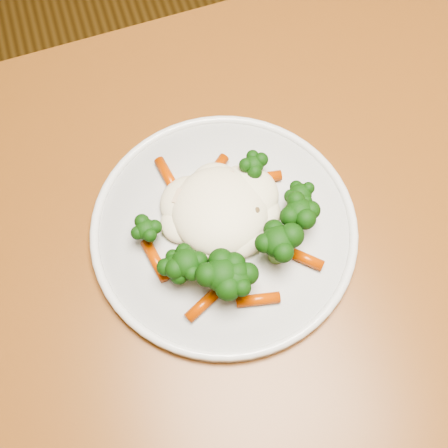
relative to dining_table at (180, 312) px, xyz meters
name	(u,v)px	position (x,y,z in m)	size (l,w,h in m)	color
dining_table	(180,312)	(0.00, 0.00, 0.00)	(1.13, 0.78, 0.75)	brown
plate	(224,229)	(0.07, 0.04, 0.12)	(0.29, 0.29, 0.01)	silver
meal	(229,230)	(0.07, 0.03, 0.15)	(0.21, 0.20, 0.05)	#FFF1CB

